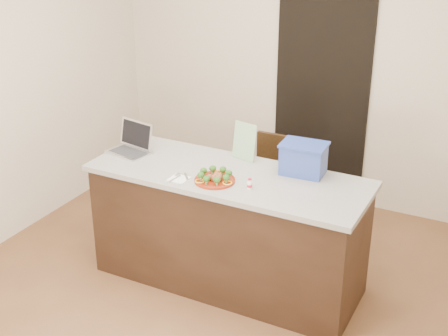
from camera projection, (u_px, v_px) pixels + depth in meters
The scene contains 16 objects.
ground at pixel (213, 297), 4.68m from camera, with size 4.00×4.00×0.00m, color brown.
room_shell at pixel (211, 89), 4.02m from camera, with size 4.00×4.00×4.00m.
doorway at pixel (321, 100), 5.84m from camera, with size 0.90×0.02×2.00m, color black.
island at pixel (228, 229), 4.69m from camera, with size 2.06×0.76×0.92m.
plate at pixel (215, 180), 4.38m from camera, with size 0.29×0.29×0.02m.
meatballs at pixel (215, 177), 4.36m from camera, with size 0.11×0.12×0.04m.
broccoli at pixel (215, 174), 4.36m from camera, with size 0.25×0.25×0.04m.
pepper_rings at pixel (215, 179), 4.37m from camera, with size 0.25×0.26×0.01m.
napkin at pixel (179, 179), 4.42m from camera, with size 0.13×0.13×0.01m, color white.
fork at pixel (177, 177), 4.43m from camera, with size 0.04×0.16×0.00m.
knife at pixel (181, 180), 4.39m from camera, with size 0.08×0.19×0.01m.
yogurt_bottle at pixel (250, 185), 4.26m from camera, with size 0.04×0.04×0.08m.
laptop at pixel (132, 143), 4.87m from camera, with size 0.36×0.31×0.23m.
leaflet at pixel (244, 141), 4.69m from camera, with size 0.20×0.00×0.29m, color silver.
blue_box at pixel (303, 158), 4.46m from camera, with size 0.34×0.25×0.23m.
chair at pixel (273, 178), 5.43m from camera, with size 0.39×0.39×0.87m.
Camera 1 is at (1.85, -3.41, 2.79)m, focal length 50.00 mm.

